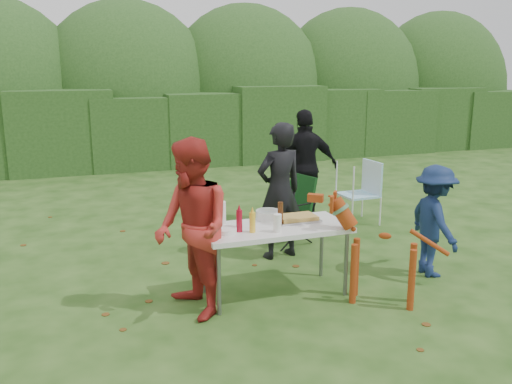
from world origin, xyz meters
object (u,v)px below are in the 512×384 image
object	(u,v)px
dog	(384,252)
beer_bottle	(280,214)
person_red_jacket	(192,229)
camping_chair	(290,209)
child	(434,221)
paper_towel_roll	(220,214)
mustard_bottle	(252,222)
person_black_puffy	(305,167)
folding_table	(275,231)
person_cook	(279,191)
lawn_chair	(358,192)
ketchup_bottle	(239,221)

from	to	relation	value
dog	beer_bottle	world-z (taller)	dog
person_red_jacket	camping_chair	world-z (taller)	person_red_jacket
camping_chair	beer_bottle	world-z (taller)	beer_bottle
child	dog	distance (m)	1.05
paper_towel_roll	person_red_jacket	bearing A→B (deg)	-137.09
dog	mustard_bottle	world-z (taller)	dog
person_black_puffy	paper_towel_roll	world-z (taller)	person_black_puffy
mustard_bottle	paper_towel_roll	xyz separation A→B (m)	(-0.24, 0.29, 0.03)
folding_table	person_cook	xyz separation A→B (m)	(0.48, 1.04, 0.16)
beer_bottle	person_black_puffy	bearing A→B (deg)	59.79
person_cook	dog	distance (m)	1.70
person_red_jacket	mustard_bottle	size ratio (longest dim) A/B	8.51
person_red_jacket	camping_chair	size ratio (longest dim) A/B	1.88
beer_bottle	child	bearing A→B (deg)	-3.91
person_black_puffy	lawn_chair	world-z (taller)	person_black_puffy
ketchup_bottle	dog	bearing A→B (deg)	-20.44
child	person_black_puffy	bearing A→B (deg)	17.26
person_black_puffy	camping_chair	distance (m)	1.10
dog	ketchup_bottle	distance (m)	1.47
person_black_puffy	lawn_chair	size ratio (longest dim) A/B	1.80
lawn_chair	mustard_bottle	xyz separation A→B (m)	(-2.45, -2.15, 0.37)
camping_chair	person_red_jacket	bearing A→B (deg)	26.18
lawn_chair	person_black_puffy	bearing A→B (deg)	-26.69
person_black_puffy	beer_bottle	bearing A→B (deg)	65.76
mustard_bottle	beer_bottle	distance (m)	0.38
folding_table	child	distance (m)	1.89
dog	paper_towel_roll	distance (m)	1.68
paper_towel_roll	mustard_bottle	bearing A→B (deg)	-50.19
person_black_puffy	mustard_bottle	size ratio (longest dim) A/B	8.54
camping_chair	dog	bearing A→B (deg)	74.74
folding_table	person_cook	bearing A→B (deg)	65.49
person_black_puffy	camping_chair	size ratio (longest dim) A/B	1.88
mustard_bottle	ketchup_bottle	size ratio (longest dim) A/B	0.91
person_black_puffy	ketchup_bottle	xyz separation A→B (m)	(-1.83, -2.42, -0.00)
person_cook	camping_chair	xyz separation A→B (m)	(0.35, 0.49, -0.39)
dog	paper_towel_roll	bearing A→B (deg)	9.86
person_cook	paper_towel_roll	xyz separation A→B (m)	(-1.01, -0.87, 0.03)
person_cook	person_black_puffy	size ratio (longest dim) A/B	0.98
mustard_bottle	paper_towel_roll	world-z (taller)	paper_towel_roll
child	lawn_chair	world-z (taller)	child
camping_chair	mustard_bottle	world-z (taller)	mustard_bottle
person_black_puffy	mustard_bottle	distance (m)	3.02
person_cook	beer_bottle	distance (m)	1.10
person_cook	paper_towel_roll	distance (m)	1.33
folding_table	person_black_puffy	distance (m)	2.77
folding_table	beer_bottle	bearing A→B (deg)	18.58
dog	ketchup_bottle	world-z (taller)	dog
lawn_chair	paper_towel_roll	xyz separation A→B (m)	(-2.70, -1.86, 0.40)
person_red_jacket	ketchup_bottle	distance (m)	0.51
ketchup_bottle	beer_bottle	size ratio (longest dim) A/B	0.92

